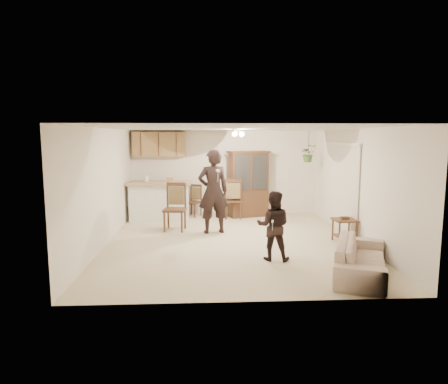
{
  "coord_description": "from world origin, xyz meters",
  "views": [
    {
      "loc": [
        -0.64,
        -8.61,
        2.33
      ],
      "look_at": [
        -0.16,
        0.4,
        1.06
      ],
      "focal_mm": 32.0,
      "sensor_mm": 36.0,
      "label": 1
    }
  ],
  "objects_px": {
    "sofa": "(361,253)",
    "adult": "(213,196)",
    "chair_bar": "(175,217)",
    "chair_hutch_left": "(193,207)",
    "china_hutch": "(248,184)",
    "side_table": "(344,230)",
    "chair_hutch_right": "(233,207)",
    "child": "(273,225)"
  },
  "relations": [
    {
      "from": "sofa",
      "to": "chair_hutch_left",
      "type": "distance_m",
      "value": 5.94
    },
    {
      "from": "chair_bar",
      "to": "child",
      "type": "bearing_deg",
      "value": -42.95
    },
    {
      "from": "child",
      "to": "side_table",
      "type": "distance_m",
      "value": 2.18
    },
    {
      "from": "child",
      "to": "sofa",
      "type": "bearing_deg",
      "value": 159.82
    },
    {
      "from": "adult",
      "to": "chair_hutch_right",
      "type": "xyz_separation_m",
      "value": [
        0.6,
        1.72,
        -0.57
      ]
    },
    {
      "from": "sofa",
      "to": "chair_hutch_right",
      "type": "height_order",
      "value": "chair_hutch_right"
    },
    {
      "from": "child",
      "to": "chair_hutch_left",
      "type": "relative_size",
      "value": 1.46
    },
    {
      "from": "adult",
      "to": "chair_bar",
      "type": "xyz_separation_m",
      "value": [
        -0.95,
        0.29,
        -0.57
      ]
    },
    {
      "from": "chair_bar",
      "to": "adult",
      "type": "bearing_deg",
      "value": -8.87
    },
    {
      "from": "adult",
      "to": "child",
      "type": "xyz_separation_m",
      "value": [
        1.08,
        -2.2,
        -0.22
      ]
    },
    {
      "from": "child",
      "to": "chair_hutch_left",
      "type": "height_order",
      "value": "child"
    },
    {
      "from": "china_hutch",
      "to": "chair_hutch_left",
      "type": "bearing_deg",
      "value": 159.25
    },
    {
      "from": "china_hutch",
      "to": "adult",
      "type": "bearing_deg",
      "value": -135.77
    },
    {
      "from": "adult",
      "to": "china_hutch",
      "type": "bearing_deg",
      "value": -130.8
    },
    {
      "from": "sofa",
      "to": "china_hutch",
      "type": "relative_size",
      "value": 0.98
    },
    {
      "from": "sofa",
      "to": "side_table",
      "type": "relative_size",
      "value": 3.24
    },
    {
      "from": "china_hutch",
      "to": "chair_bar",
      "type": "bearing_deg",
      "value": -157.48
    },
    {
      "from": "side_table",
      "to": "chair_bar",
      "type": "xyz_separation_m",
      "value": [
        -3.82,
        1.32,
        0.06
      ]
    },
    {
      "from": "child",
      "to": "side_table",
      "type": "xyz_separation_m",
      "value": [
        1.79,
        1.17,
        -0.4
      ]
    },
    {
      "from": "sofa",
      "to": "adult",
      "type": "relative_size",
      "value": 1.04
    },
    {
      "from": "child",
      "to": "chair_bar",
      "type": "xyz_separation_m",
      "value": [
        -2.02,
        2.49,
        -0.34
      ]
    },
    {
      "from": "sofa",
      "to": "adult",
      "type": "bearing_deg",
      "value": 60.73
    },
    {
      "from": "chair_bar",
      "to": "chair_hutch_left",
      "type": "distance_m",
      "value": 1.82
    },
    {
      "from": "adult",
      "to": "child",
      "type": "relative_size",
      "value": 1.33
    },
    {
      "from": "side_table",
      "to": "chair_bar",
      "type": "relative_size",
      "value": 0.49
    },
    {
      "from": "china_hutch",
      "to": "side_table",
      "type": "distance_m",
      "value": 3.55
    },
    {
      "from": "child",
      "to": "china_hutch",
      "type": "distance_m",
      "value": 4.16
    },
    {
      "from": "chair_bar",
      "to": "chair_hutch_left",
      "type": "bearing_deg",
      "value": 85.0
    },
    {
      "from": "adult",
      "to": "side_table",
      "type": "distance_m",
      "value": 3.11
    },
    {
      "from": "chair_hutch_left",
      "to": "chair_hutch_right",
      "type": "height_order",
      "value": "chair_hutch_right"
    },
    {
      "from": "chair_hutch_right",
      "to": "china_hutch",
      "type": "bearing_deg",
      "value": -154.85
    },
    {
      "from": "adult",
      "to": "chair_hutch_left",
      "type": "distance_m",
      "value": 2.22
    },
    {
      "from": "adult",
      "to": "chair_bar",
      "type": "height_order",
      "value": "adult"
    },
    {
      "from": "side_table",
      "to": "chair_bar",
      "type": "bearing_deg",
      "value": 160.92
    },
    {
      "from": "sofa",
      "to": "chair_bar",
      "type": "relative_size",
      "value": 1.59
    },
    {
      "from": "china_hutch",
      "to": "chair_hutch_right",
      "type": "height_order",
      "value": "china_hutch"
    },
    {
      "from": "china_hutch",
      "to": "sofa",
      "type": "bearing_deg",
      "value": -91.95
    },
    {
      "from": "child",
      "to": "china_hutch",
      "type": "bearing_deg",
      "value": -76.86
    },
    {
      "from": "sofa",
      "to": "chair_hutch_right",
      "type": "relative_size",
      "value": 1.62
    },
    {
      "from": "side_table",
      "to": "chair_bar",
      "type": "height_order",
      "value": "chair_bar"
    },
    {
      "from": "adult",
      "to": "chair_bar",
      "type": "relative_size",
      "value": 1.53
    },
    {
      "from": "sofa",
      "to": "chair_bar",
      "type": "distance_m",
      "value": 4.77
    }
  ]
}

